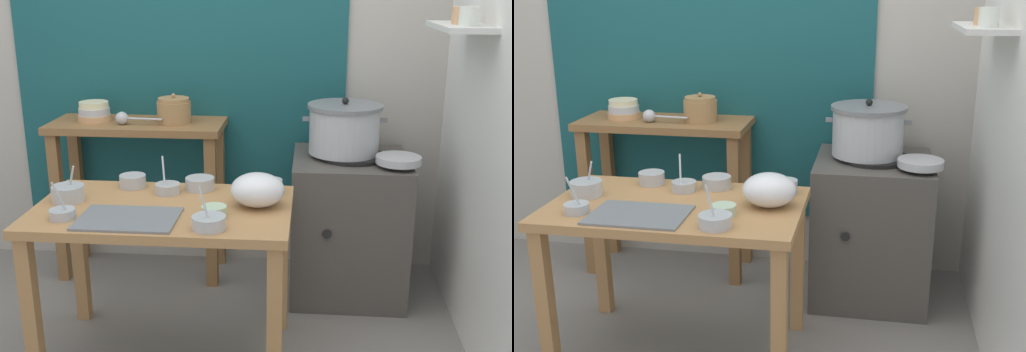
# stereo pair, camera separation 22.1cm
# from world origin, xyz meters

# --- Properties ---
(ground_plane) EXTENTS (9.00, 9.00, 0.00)m
(ground_plane) POSITION_xyz_m (0.00, 0.00, 0.00)
(ground_plane) COLOR gray
(wall_back) EXTENTS (4.40, 0.12, 2.60)m
(wall_back) POSITION_xyz_m (0.08, 1.10, 1.30)
(wall_back) COLOR #B2ADA3
(wall_back) RESTS_ON ground
(wall_right) EXTENTS (0.30, 3.20, 2.60)m
(wall_right) POSITION_xyz_m (1.40, 0.20, 1.30)
(wall_right) COLOR white
(wall_right) RESTS_ON ground
(prep_table) EXTENTS (1.10, 0.66, 0.72)m
(prep_table) POSITION_xyz_m (-0.01, -0.01, 0.61)
(prep_table) COLOR #B27F4C
(prep_table) RESTS_ON ground
(back_shelf_table) EXTENTS (0.96, 0.40, 0.90)m
(back_shelf_table) POSITION_xyz_m (-0.35, 0.83, 0.68)
(back_shelf_table) COLOR olive
(back_shelf_table) RESTS_ON ground
(stove_block) EXTENTS (0.60, 0.61, 0.78)m
(stove_block) POSITION_xyz_m (0.82, 0.70, 0.38)
(stove_block) COLOR #4C4742
(stove_block) RESTS_ON ground
(steamer_pot) EXTENTS (0.44, 0.39, 0.29)m
(steamer_pot) POSITION_xyz_m (0.78, 0.72, 0.91)
(steamer_pot) COLOR #B7BABF
(steamer_pot) RESTS_ON stove_block
(clay_pot) EXTENTS (0.19, 0.19, 0.16)m
(clay_pot) POSITION_xyz_m (-0.14, 0.83, 0.97)
(clay_pot) COLOR #A37A4C
(clay_pot) RESTS_ON back_shelf_table
(bowl_stack_enamel) EXTENTS (0.18, 0.18, 0.11)m
(bowl_stack_enamel) POSITION_xyz_m (-0.59, 0.84, 0.95)
(bowl_stack_enamel) COLOR tan
(bowl_stack_enamel) RESTS_ON back_shelf_table
(ladle) EXTENTS (0.26, 0.07, 0.07)m
(ladle) POSITION_xyz_m (-0.40, 0.76, 0.94)
(ladle) COLOR #B7BABF
(ladle) RESTS_ON back_shelf_table
(serving_tray) EXTENTS (0.40, 0.28, 0.01)m
(serving_tray) POSITION_xyz_m (-0.12, -0.18, 0.72)
(serving_tray) COLOR slate
(serving_tray) RESTS_ON prep_table
(plastic_bag) EXTENTS (0.23, 0.21, 0.14)m
(plastic_bag) POSITION_xyz_m (0.39, 0.03, 0.79)
(plastic_bag) COLOR white
(plastic_bag) RESTS_ON prep_table
(wide_pan) EXTENTS (0.22, 0.22, 0.04)m
(wide_pan) POSITION_xyz_m (1.05, 0.54, 0.80)
(wide_pan) COLOR #B7BABF
(wide_pan) RESTS_ON stove_block
(prep_bowl_0) EXTENTS (0.10, 0.10, 0.04)m
(prep_bowl_0) POSITION_xyz_m (0.22, -0.11, 0.74)
(prep_bowl_0) COLOR #B7D1AD
(prep_bowl_0) RESTS_ON prep_table
(prep_bowl_1) EXTENTS (0.11, 0.11, 0.17)m
(prep_bowl_1) POSITION_xyz_m (-0.03, 0.16, 0.75)
(prep_bowl_1) COLOR #B7BABF
(prep_bowl_1) RESTS_ON prep_table
(prep_bowl_2) EXTENTS (0.10, 0.10, 0.06)m
(prep_bowl_2) POSITION_xyz_m (0.44, 0.21, 0.75)
(prep_bowl_2) COLOR #B7BABF
(prep_bowl_2) RESTS_ON prep_table
(prep_bowl_3) EXTENTS (0.12, 0.12, 0.06)m
(prep_bowl_3) POSITION_xyz_m (-0.21, 0.24, 0.75)
(prep_bowl_3) COLOR #B7BABF
(prep_bowl_3) RESTS_ON prep_table
(prep_bowl_4) EXTENTS (0.10, 0.10, 0.16)m
(prep_bowl_4) POSITION_xyz_m (-0.38, -0.19, 0.74)
(prep_bowl_4) COLOR #B7BABF
(prep_bowl_4) RESTS_ON prep_table
(prep_bowl_5) EXTENTS (0.14, 0.14, 0.16)m
(prep_bowl_5) POSITION_xyz_m (-0.44, 0.02, 0.76)
(prep_bowl_5) COLOR #B7BABF
(prep_bowl_5) RESTS_ON prep_table
(prep_bowl_6) EXTENTS (0.13, 0.13, 0.06)m
(prep_bowl_6) POSITION_xyz_m (0.11, 0.23, 0.75)
(prep_bowl_6) COLOR #B7BABF
(prep_bowl_6) RESTS_ON prep_table
(prep_bowl_7) EXTENTS (0.13, 0.13, 0.17)m
(prep_bowl_7) POSITION_xyz_m (0.22, -0.25, 0.75)
(prep_bowl_7) COLOR #B7BABF
(prep_bowl_7) RESTS_ON prep_table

